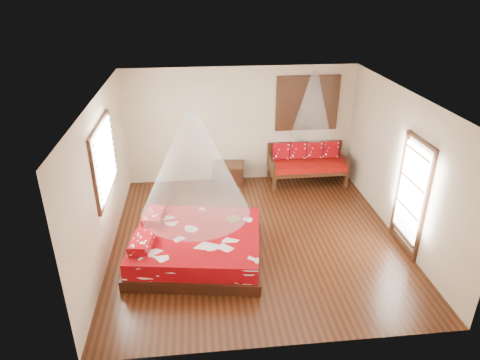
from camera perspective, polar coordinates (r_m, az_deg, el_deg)
The scene contains 10 objects.
room at distance 7.81m, azimuth 2.24°, elevation 1.00°, with size 5.54×5.54×2.84m.
bed at distance 7.84m, azimuth -5.82°, elevation -8.63°, with size 2.59×2.40×0.65m.
daybed at distance 10.61m, azimuth 8.91°, elevation 2.39°, with size 1.88×0.83×0.96m.
storage_chest at distance 10.46m, azimuth -1.59°, elevation 0.83°, with size 0.84×0.67×0.53m.
shutter_panel at distance 10.46m, azimuth 8.97°, elevation 10.06°, with size 1.52×0.06×1.32m.
window_left at distance 7.97m, azimuth -17.62°, elevation 2.64°, with size 0.10×1.74×1.34m.
glazed_door at distance 8.26m, azimuth 21.83°, elevation -2.04°, with size 0.08×1.02×2.16m.
wine_tray at distance 8.04m, azimuth -0.93°, elevation -4.96°, with size 0.29×0.29×0.23m.
mosquito_net_main at distance 7.07m, azimuth -6.20°, elevation 2.13°, with size 1.87×1.87×1.80m, color white.
mosquito_net_daybed at distance 10.00m, azimuth 9.67°, elevation 9.89°, with size 0.95×0.95×1.50m, color white.
Camera 1 is at (-1.06, -7.02, 4.65)m, focal length 32.00 mm.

